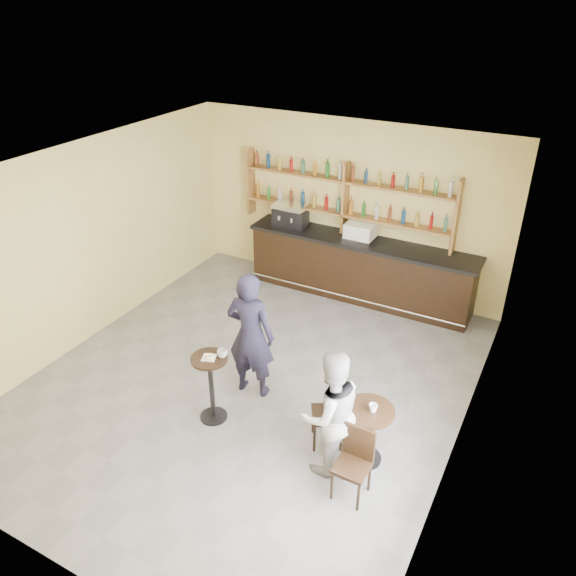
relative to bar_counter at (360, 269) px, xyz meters
The scene contains 23 objects.
floor 3.23m from the bar_counter, 98.07° to the right, with size 7.00×7.00×0.00m, color slate.
ceiling 4.12m from the bar_counter, 98.07° to the right, with size 7.00×7.00×0.00m, color white.
wall_back 1.17m from the bar_counter, 141.92° to the left, with size 7.00×7.00×0.00m, color #EDD886.
wall_front 6.74m from the bar_counter, 93.84° to the right, with size 7.00×7.00×0.00m, color #EDD886.
wall_left 4.78m from the bar_counter, 137.58° to the right, with size 7.00×7.00×0.00m, color #EDD886.
wall_right 4.18m from the bar_counter, 50.97° to the right, with size 7.00×7.00×0.00m, color #EDD886.
window_pane 5.16m from the bar_counter, 59.65° to the right, with size 2.00×2.00×0.00m, color white.
window_frame 5.16m from the bar_counter, 59.71° to the right, with size 0.04×1.70×2.10m, color black, non-canonical shape.
shelf_unit 1.33m from the bar_counter, 153.78° to the left, with size 4.00×0.26×1.40m, color brown, non-canonical shape.
liquor_bottles 1.49m from the bar_counter, 153.78° to the left, with size 3.68×0.10×1.00m, color #8C5919, non-canonical shape.
bar_counter is the anchor object (origin of this frame).
espresso_machine 1.65m from the bar_counter, behind, with size 0.62×0.40×0.44m, color black, non-canonical shape.
pastry_case 0.73m from the bar_counter, behind, with size 0.52×0.42×0.31m, color silver, non-canonical shape.
pedestal_table 4.10m from the bar_counter, 96.77° to the right, with size 0.49×0.49×1.00m, color black, non-canonical shape.
napkin 4.12m from the bar_counter, 96.77° to the right, with size 0.17×0.17×0.00m, color white.
donut 4.13m from the bar_counter, 96.61° to the right, with size 0.13×0.13×0.05m, color #DDA450.
cup_pedestal 4.01m from the bar_counter, 94.94° to the right, with size 0.13×0.13×0.10m, color white.
man_main 3.35m from the bar_counter, 95.51° to the right, with size 0.70×0.46×1.91m, color black.
cafe_table 4.14m from the bar_counter, 66.95° to the right, with size 0.63×0.63×0.79m, color black, non-canonical shape.
cup_cafe 4.17m from the bar_counter, 66.31° to the right, with size 0.10×0.10×0.10m, color white.
chair_west 3.91m from the bar_counter, 74.10° to the right, with size 0.40×0.40×0.92m, color black, non-canonical shape.
chair_south 4.71m from the bar_counter, 69.24° to the right, with size 0.38×0.38×0.89m, color black, non-canonical shape.
patron_second 4.33m from the bar_counter, 73.06° to the right, with size 0.81×0.63×1.67m, color #97979C.
Camera 1 is at (3.63, -5.63, 5.27)m, focal length 35.00 mm.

